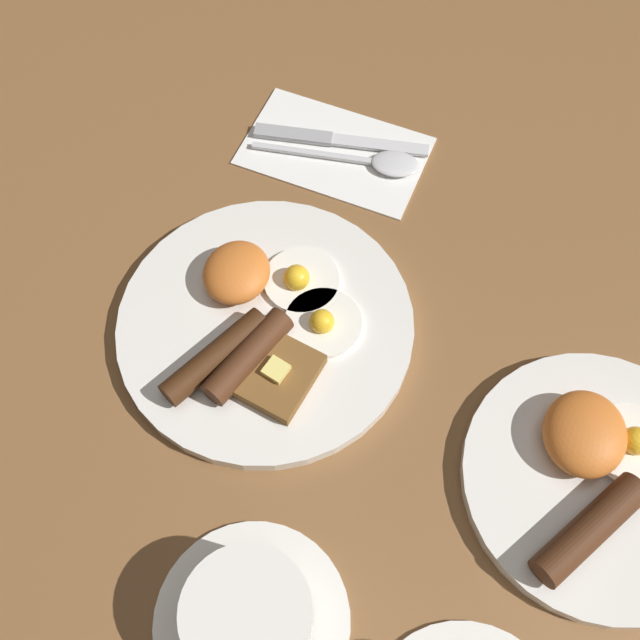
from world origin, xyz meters
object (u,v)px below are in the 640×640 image
knife (331,139)px  spoon (378,162)px  breakfast_plate_far (597,475)px  breakfast_plate_near (263,323)px  teacup_near (249,618)px

knife → spoon: bearing=-23.7°
knife → breakfast_plate_far: bearing=-50.2°
knife → spoon: 0.06m
breakfast_plate_near → breakfast_plate_far: size_ratio=1.19×
teacup_near → knife: bearing=-170.4°
breakfast_plate_near → spoon: 0.23m
teacup_near → breakfast_plate_far: bearing=129.0°
breakfast_plate_far → knife: size_ratio=1.23×
breakfast_plate_far → teacup_near: teacup_near is taller
breakfast_plate_near → knife: (-0.24, -0.01, -0.01)m
teacup_near → breakfast_plate_near: bearing=-162.9°
breakfast_plate_near → spoon: (-0.23, 0.05, -0.00)m
teacup_near → spoon: 0.48m
breakfast_plate_far → knife: (-0.30, -0.33, -0.01)m
breakfast_plate_far → teacup_near: size_ratio=1.51×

